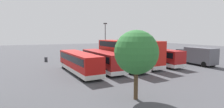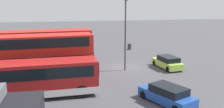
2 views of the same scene
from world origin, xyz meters
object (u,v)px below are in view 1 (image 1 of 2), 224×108
object	(u,v)px
bus_single_deck_near_end	(158,56)
waste_bin_yellow	(46,59)
car_small_green	(98,55)
bus_double_decker_second	(139,53)
bus_single_deck_fourth	(102,60)
lamp_post_tall	(105,39)
bus_single_deck_fifth	(79,62)
bus_double_decker_third	(121,54)
car_hatchback_silver	(141,55)
box_truck_blue	(196,55)

from	to	relation	value
bus_single_deck_near_end	waste_bin_yellow	xyz separation A→B (m)	(18.03, -12.96, -1.15)
car_small_green	bus_single_deck_near_end	bearing A→B (deg)	113.49
bus_double_decker_second	bus_single_deck_fourth	xyz separation A→B (m)	(6.94, 0.38, -0.82)
bus_single_deck_near_end	bus_double_decker_second	distance (m)	4.07
bus_single_deck_fourth	car_small_green	world-z (taller)	bus_single_deck_fourth
car_small_green	lamp_post_tall	size ratio (longest dim) A/B	0.56
bus_double_decker_second	bus_single_deck_near_end	bearing A→B (deg)	177.81
bus_single_deck_fifth	car_small_green	xyz separation A→B (m)	(-8.43, -14.96, -0.92)
car_small_green	waste_bin_yellow	xyz separation A→B (m)	(11.79, 1.39, -0.22)
bus_double_decker_third	waste_bin_yellow	world-z (taller)	bus_double_decker_third
bus_double_decker_second	bus_double_decker_third	xyz separation A→B (m)	(3.58, 0.34, 0.00)
bus_single_deck_fourth	waste_bin_yellow	size ratio (longest dim) A/B	11.92
bus_single_deck_near_end	car_small_green	bearing A→B (deg)	-66.51
car_small_green	car_hatchback_silver	bearing A→B (deg)	156.19
bus_double_decker_second	lamp_post_tall	world-z (taller)	lamp_post_tall
bus_single_deck_near_end	bus_single_deck_fifth	distance (m)	14.67
bus_double_decker_second	lamp_post_tall	distance (m)	9.69
bus_single_deck_fifth	waste_bin_yellow	xyz separation A→B (m)	(3.37, -13.58, -1.15)
bus_double_decker_second	box_truck_blue	bearing A→B (deg)	166.04
car_hatchback_silver	box_truck_blue	bearing A→B (deg)	106.01
bus_double_decker_third	bus_single_deck_near_end	bearing A→B (deg)	-178.55
bus_single_deck_near_end	bus_double_decker_second	xyz separation A→B (m)	(3.99, -0.15, 0.83)
lamp_post_tall	waste_bin_yellow	xyz separation A→B (m)	(11.66, -3.68, -4.18)
car_hatchback_silver	lamp_post_tall	world-z (taller)	lamp_post_tall
car_small_green	bus_double_decker_second	bearing A→B (deg)	99.00
bus_single_deck_near_end	lamp_post_tall	world-z (taller)	lamp_post_tall
bus_double_decker_second	bus_single_deck_fifth	distance (m)	10.73
bus_single_deck_near_end	car_hatchback_silver	size ratio (longest dim) A/B	2.19
bus_single_deck_near_end	bus_single_deck_fifth	size ratio (longest dim) A/B	0.88
car_hatchback_silver	car_small_green	bearing A→B (deg)	-23.81
bus_double_decker_second	box_truck_blue	world-z (taller)	bus_double_decker_second
bus_single_deck_fourth	waste_bin_yellow	xyz separation A→B (m)	(7.10, -13.19, -1.15)
bus_single_deck_fifth	lamp_post_tall	world-z (taller)	lamp_post_tall
bus_double_decker_third	box_truck_blue	size ratio (longest dim) A/B	1.57
bus_single_deck_near_end	bus_single_deck_fifth	xyz separation A→B (m)	(14.66, 0.62, 0.00)
car_small_green	lamp_post_tall	xyz separation A→B (m)	(0.13, 5.06, 3.95)
bus_double_decker_third	car_hatchback_silver	distance (m)	15.07
lamp_post_tall	bus_single_deck_near_end	bearing A→B (deg)	124.43
bus_double_decker_third	lamp_post_tall	bearing A→B (deg)	-97.21
car_hatchback_silver	bus_single_deck_near_end	bearing A→B (deg)	72.24
bus_single_deck_fourth	box_truck_blue	xyz separation A→B (m)	(-17.83, 2.33, 0.08)
lamp_post_tall	waste_bin_yellow	size ratio (longest dim) A/B	8.37
bus_double_decker_third	bus_single_deck_fifth	world-z (taller)	bus_double_decker_third
car_hatchback_silver	lamp_post_tall	size ratio (longest dim) A/B	0.61
bus_single_deck_near_end	lamp_post_tall	distance (m)	11.66
bus_double_decker_second	car_hatchback_silver	world-z (taller)	bus_double_decker_second
bus_double_decker_third	car_small_green	distance (m)	14.70
bus_double_decker_third	car_hatchback_silver	size ratio (longest dim) A/B	2.42
bus_double_decker_second	box_truck_blue	xyz separation A→B (m)	(-10.89, 2.71, -0.74)
bus_single_deck_fifth	waste_bin_yellow	bearing A→B (deg)	-76.08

